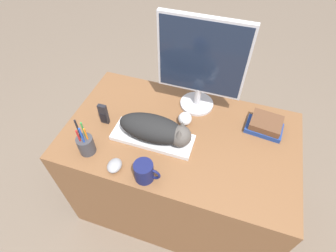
{
  "coord_description": "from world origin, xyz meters",
  "views": [
    {
      "loc": [
        0.21,
        -0.49,
        1.84
      ],
      "look_at": [
        -0.06,
        0.35,
        0.82
      ],
      "focal_mm": 28.0,
      "sensor_mm": 36.0,
      "label": 1
    }
  ],
  "objects_px": {
    "pen_cup": "(86,144)",
    "cat": "(157,129)",
    "coffee_mug": "(144,172)",
    "book_stack": "(265,125)",
    "keyboard": "(153,137)",
    "baseball": "(184,118)",
    "computer_mouse": "(115,165)",
    "monitor": "(201,62)",
    "phone": "(104,114)"
  },
  "relations": [
    {
      "from": "pen_cup",
      "to": "cat",
      "type": "bearing_deg",
      "value": 29.45
    },
    {
      "from": "coffee_mug",
      "to": "book_stack",
      "type": "relative_size",
      "value": 0.62
    },
    {
      "from": "keyboard",
      "to": "coffee_mug",
      "type": "distance_m",
      "value": 0.23
    },
    {
      "from": "baseball",
      "to": "pen_cup",
      "type": "bearing_deg",
      "value": -140.69
    },
    {
      "from": "baseball",
      "to": "computer_mouse",
      "type": "bearing_deg",
      "value": -121.66
    },
    {
      "from": "book_stack",
      "to": "computer_mouse",
      "type": "bearing_deg",
      "value": -144.16
    },
    {
      "from": "monitor",
      "to": "phone",
      "type": "xyz_separation_m",
      "value": [
        -0.44,
        -0.29,
        -0.24
      ]
    },
    {
      "from": "computer_mouse",
      "to": "book_stack",
      "type": "xyz_separation_m",
      "value": [
        0.66,
        0.47,
        0.01
      ]
    },
    {
      "from": "computer_mouse",
      "to": "phone",
      "type": "xyz_separation_m",
      "value": [
        -0.18,
        0.25,
        0.04
      ]
    },
    {
      "from": "monitor",
      "to": "keyboard",
      "type": "bearing_deg",
      "value": -115.9
    },
    {
      "from": "keyboard",
      "to": "monitor",
      "type": "relative_size",
      "value": 0.79
    },
    {
      "from": "cat",
      "to": "computer_mouse",
      "type": "height_order",
      "value": "cat"
    },
    {
      "from": "coffee_mug",
      "to": "book_stack",
      "type": "bearing_deg",
      "value": 43.74
    },
    {
      "from": "monitor",
      "to": "coffee_mug",
      "type": "bearing_deg",
      "value": -101.23
    },
    {
      "from": "cat",
      "to": "pen_cup",
      "type": "height_order",
      "value": "pen_cup"
    },
    {
      "from": "baseball",
      "to": "book_stack",
      "type": "relative_size",
      "value": 0.37
    },
    {
      "from": "computer_mouse",
      "to": "pen_cup",
      "type": "height_order",
      "value": "pen_cup"
    },
    {
      "from": "keyboard",
      "to": "coffee_mug",
      "type": "xyz_separation_m",
      "value": [
        0.05,
        -0.23,
        0.04
      ]
    },
    {
      "from": "keyboard",
      "to": "book_stack",
      "type": "xyz_separation_m",
      "value": [
        0.55,
        0.25,
        0.02
      ]
    },
    {
      "from": "pen_cup",
      "to": "baseball",
      "type": "height_order",
      "value": "pen_cup"
    },
    {
      "from": "coffee_mug",
      "to": "baseball",
      "type": "relative_size",
      "value": 1.69
    },
    {
      "from": "keyboard",
      "to": "coffee_mug",
      "type": "relative_size",
      "value": 3.41
    },
    {
      "from": "monitor",
      "to": "phone",
      "type": "height_order",
      "value": "monitor"
    },
    {
      "from": "coffee_mug",
      "to": "baseball",
      "type": "height_order",
      "value": "coffee_mug"
    },
    {
      "from": "coffee_mug",
      "to": "phone",
      "type": "xyz_separation_m",
      "value": [
        -0.34,
        0.26,
        0.01
      ]
    },
    {
      "from": "phone",
      "to": "coffee_mug",
      "type": "bearing_deg",
      "value": -37.22
    },
    {
      "from": "computer_mouse",
      "to": "phone",
      "type": "height_order",
      "value": "phone"
    },
    {
      "from": "coffee_mug",
      "to": "phone",
      "type": "relative_size",
      "value": 0.99
    },
    {
      "from": "monitor",
      "to": "coffee_mug",
      "type": "height_order",
      "value": "monitor"
    },
    {
      "from": "computer_mouse",
      "to": "pen_cup",
      "type": "relative_size",
      "value": 0.38
    },
    {
      "from": "cat",
      "to": "computer_mouse",
      "type": "relative_size",
      "value": 4.52
    },
    {
      "from": "cat",
      "to": "computer_mouse",
      "type": "xyz_separation_m",
      "value": [
        -0.14,
        -0.22,
        -0.07
      ]
    },
    {
      "from": "baseball",
      "to": "phone",
      "type": "distance_m",
      "value": 0.43
    },
    {
      "from": "monitor",
      "to": "cat",
      "type": "bearing_deg",
      "value": -111.96
    },
    {
      "from": "cat",
      "to": "keyboard",
      "type": "bearing_deg",
      "value": 180.0
    },
    {
      "from": "phone",
      "to": "book_stack",
      "type": "bearing_deg",
      "value": 14.9
    },
    {
      "from": "book_stack",
      "to": "monitor",
      "type": "bearing_deg",
      "value": 170.23
    },
    {
      "from": "computer_mouse",
      "to": "baseball",
      "type": "bearing_deg",
      "value": 58.34
    },
    {
      "from": "keyboard",
      "to": "computer_mouse",
      "type": "height_order",
      "value": "computer_mouse"
    },
    {
      "from": "baseball",
      "to": "phone",
      "type": "bearing_deg",
      "value": -162.7
    },
    {
      "from": "pen_cup",
      "to": "book_stack",
      "type": "relative_size",
      "value": 1.09
    },
    {
      "from": "cat",
      "to": "coffee_mug",
      "type": "relative_size",
      "value": 3.01
    },
    {
      "from": "computer_mouse",
      "to": "baseball",
      "type": "height_order",
      "value": "baseball"
    },
    {
      "from": "baseball",
      "to": "book_stack",
      "type": "height_order",
      "value": "baseball"
    },
    {
      "from": "computer_mouse",
      "to": "cat",
      "type": "bearing_deg",
      "value": 58.42
    },
    {
      "from": "cat",
      "to": "pen_cup",
      "type": "xyz_separation_m",
      "value": [
        -0.31,
        -0.17,
        -0.03
      ]
    },
    {
      "from": "cat",
      "to": "pen_cup",
      "type": "relative_size",
      "value": 1.73
    },
    {
      "from": "coffee_mug",
      "to": "pen_cup",
      "type": "height_order",
      "value": "pen_cup"
    },
    {
      "from": "cat",
      "to": "pen_cup",
      "type": "bearing_deg",
      "value": -150.55
    },
    {
      "from": "monitor",
      "to": "computer_mouse",
      "type": "xyz_separation_m",
      "value": [
        -0.27,
        -0.54,
        -0.28
      ]
    }
  ]
}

